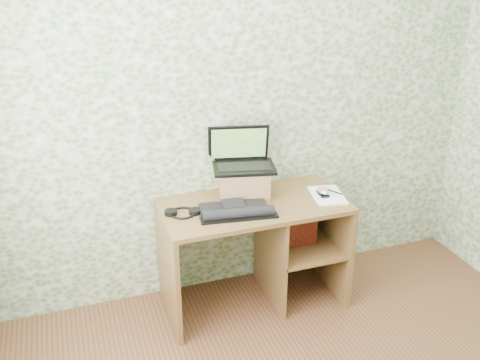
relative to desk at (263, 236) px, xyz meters
name	(u,v)px	position (x,y,z in m)	size (l,w,h in m)	color
wall_back	(238,109)	(-0.08, 0.28, 0.82)	(3.50, 3.50, 0.00)	silver
desk	(263,236)	(0.00, 0.00, 0.00)	(1.20, 0.60, 0.75)	brown
riser	(244,182)	(-0.10, 0.12, 0.36)	(0.32, 0.26, 0.19)	#9A6E45
laptop	(242,158)	(-0.10, 0.16, 0.52)	(0.45, 0.36, 0.27)	black
keyboard	(236,210)	(-0.24, -0.12, 0.29)	(0.49, 0.30, 0.07)	black
headphones	(183,212)	(-0.55, -0.02, 0.28)	(0.22, 0.20, 0.03)	black
notepad	(327,195)	(0.42, -0.08, 0.28)	(0.20, 0.29, 0.01)	white
mouse	(323,192)	(0.39, -0.08, 0.30)	(0.07, 0.11, 0.04)	silver
pen	(333,191)	(0.48, -0.06, 0.29)	(0.01, 0.01, 0.15)	black
red_box	(298,224)	(0.24, -0.03, 0.06)	(0.26, 0.08, 0.31)	#9D220E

